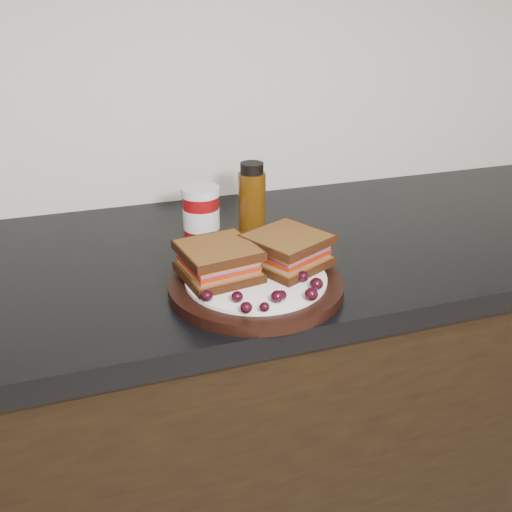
{
  "coord_description": "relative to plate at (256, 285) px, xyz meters",
  "views": [
    {
      "loc": [
        -0.27,
        0.77,
        1.34
      ],
      "look_at": [
        -0.01,
        1.53,
        0.96
      ],
      "focal_mm": 40.0,
      "sensor_mm": 36.0,
      "label": 1
    }
  ],
  "objects": [
    {
      "name": "grape_10",
      "position": [
        0.09,
        0.01,
        0.02
      ],
      "size": [
        0.02,
        0.02,
        0.02
      ],
      "primitive_type": "ellipsoid",
      "color": "black",
      "rests_on": "plate"
    },
    {
      "name": "grape_18",
      "position": [
        -0.08,
        0.0,
        0.02
      ],
      "size": [
        0.02,
        0.02,
        0.02
      ],
      "primitive_type": "ellipsoid",
      "color": "black",
      "rests_on": "plate"
    },
    {
      "name": "grape_9",
      "position": [
        0.06,
        -0.03,
        0.02
      ],
      "size": [
        0.02,
        0.02,
        0.02
      ],
      "primitive_type": "ellipsoid",
      "color": "black",
      "rests_on": "plate"
    },
    {
      "name": "sandwich_right",
      "position": [
        0.06,
        0.03,
        0.04
      ],
      "size": [
        0.16,
        0.16,
        0.05
      ],
      "primitive_type": null,
      "rotation": [
        0.0,
        0.0,
        0.45
      ],
      "color": "brown",
      "rests_on": "plate"
    },
    {
      "name": "grape_13",
      "position": [
        -0.08,
        0.05,
        0.02
      ],
      "size": [
        0.02,
        0.02,
        0.02
      ],
      "primitive_type": "ellipsoid",
      "color": "black",
      "rests_on": "plate"
    },
    {
      "name": "grape_3",
      "position": [
        -0.02,
        -0.11,
        0.02
      ],
      "size": [
        0.01,
        0.01,
        0.01
      ],
      "primitive_type": "ellipsoid",
      "color": "black",
      "rests_on": "plate"
    },
    {
      "name": "oil_bottle",
      "position": [
        0.06,
        0.22,
        0.06
      ],
      "size": [
        0.06,
        0.06,
        0.15
      ],
      "primitive_type": "cylinder",
      "rotation": [
        0.0,
        0.0,
        0.1
      ],
      "color": "#482707",
      "rests_on": "countertop"
    },
    {
      "name": "grape_11",
      "position": [
        0.07,
        0.02,
        0.02
      ],
      "size": [
        0.02,
        0.02,
        0.02
      ],
      "primitive_type": "ellipsoid",
      "color": "black",
      "rests_on": "plate"
    },
    {
      "name": "grape_12",
      "position": [
        0.04,
        0.04,
        0.02
      ],
      "size": [
        0.02,
        0.02,
        0.02
      ],
      "primitive_type": "ellipsoid",
      "color": "black",
      "rests_on": "plate"
    },
    {
      "name": "condiment_jar",
      "position": [
        -0.03,
        0.23,
        0.04
      ],
      "size": [
        0.07,
        0.07,
        0.11
      ],
      "primitive_type": "cylinder",
      "rotation": [
        0.0,
        0.0,
        0.02
      ],
      "color": "maroon",
      "rests_on": "countertop"
    },
    {
      "name": "grape_1",
      "position": [
        -0.05,
        -0.07,
        0.02
      ],
      "size": [
        0.02,
        0.02,
        0.02
      ],
      "primitive_type": "ellipsoid",
      "color": "black",
      "rests_on": "plate"
    },
    {
      "name": "grape_2",
      "position": [
        -0.05,
        -0.1,
        0.02
      ],
      "size": [
        0.02,
        0.02,
        0.02
      ],
      "primitive_type": "ellipsoid",
      "color": "black",
      "rests_on": "plate"
    },
    {
      "name": "base_cabinets",
      "position": [
        0.01,
        0.17,
        -0.48
      ],
      "size": [
        3.96,
        0.58,
        0.86
      ],
      "primitive_type": "cube",
      "color": "black",
      "rests_on": "ground_plane"
    },
    {
      "name": "grape_5",
      "position": [
        0.01,
        -0.08,
        0.02
      ],
      "size": [
        0.02,
        0.02,
        0.01
      ],
      "primitive_type": "ellipsoid",
      "color": "black",
      "rests_on": "plate"
    },
    {
      "name": "grape_14",
      "position": [
        -0.07,
        0.01,
        0.02
      ],
      "size": [
        0.02,
        0.02,
        0.02
      ],
      "primitive_type": "ellipsoid",
      "color": "black",
      "rests_on": "plate"
    },
    {
      "name": "grape_6",
      "position": [
        0.05,
        -0.1,
        0.02
      ],
      "size": [
        0.02,
        0.02,
        0.02
      ],
      "primitive_type": "ellipsoid",
      "color": "black",
      "rests_on": "plate"
    },
    {
      "name": "grape_15",
      "position": [
        -0.07,
        0.0,
        0.02
      ],
      "size": [
        0.02,
        0.02,
        0.02
      ],
      "primitive_type": "ellipsoid",
      "color": "black",
      "rests_on": "plate"
    },
    {
      "name": "grape_16",
      "position": [
        -0.06,
        0.04,
        0.02
      ],
      "size": [
        0.02,
        0.02,
        0.02
      ],
      "primitive_type": "ellipsoid",
      "color": "black",
      "rests_on": "plate"
    },
    {
      "name": "sandwich_left",
      "position": [
        -0.06,
        0.02,
        0.04
      ],
      "size": [
        0.13,
        0.13,
        0.05
      ],
      "primitive_type": null,
      "rotation": [
        0.0,
        0.0,
        0.15
      ],
      "color": "brown",
      "rests_on": "plate"
    },
    {
      "name": "grape_7",
      "position": [
        0.07,
        -0.07,
        0.02
      ],
      "size": [
        0.02,
        0.02,
        0.02
      ],
      "primitive_type": "ellipsoid",
      "color": "black",
      "rests_on": "plate"
    },
    {
      "name": "grape_8",
      "position": [
        0.06,
        -0.04,
        0.02
      ],
      "size": [
        0.02,
        0.02,
        0.02
      ],
      "primitive_type": "ellipsoid",
      "color": "black",
      "rests_on": "plate"
    },
    {
      "name": "grape_4",
      "position": [
        0.0,
        -0.09,
        0.02
      ],
      "size": [
        0.02,
        0.02,
        0.02
      ],
      "primitive_type": "ellipsoid",
      "color": "black",
      "rests_on": "plate"
    },
    {
      "name": "grape_0",
      "position": [
        -0.09,
        -0.05,
        0.02
      ],
      "size": [
        0.02,
        0.02,
        0.02
      ],
      "primitive_type": "ellipsoid",
      "color": "black",
      "rests_on": "plate"
    },
    {
      "name": "grape_17",
      "position": [
        -0.06,
        0.02,
        0.02
      ],
      "size": [
        0.02,
        0.02,
        0.02
      ],
      "primitive_type": "ellipsoid",
      "color": "black",
      "rests_on": "plate"
    },
    {
      "name": "plate",
      "position": [
        0.0,
        0.0,
        0.0
      ],
      "size": [
        0.28,
        0.28,
        0.02
      ],
      "primitive_type": "cylinder",
      "color": "black",
      "rests_on": "countertop"
    },
    {
      "name": "countertop",
      "position": [
        0.01,
        0.17,
        -0.03
      ],
      "size": [
        3.98,
        0.6,
        0.04
      ],
      "primitive_type": "cube",
      "color": "black",
      "rests_on": "base_cabinets"
    }
  ]
}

